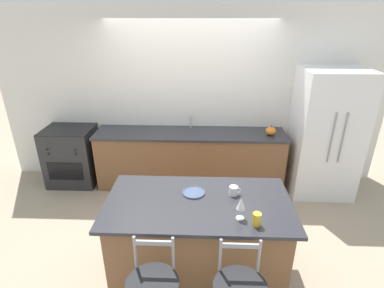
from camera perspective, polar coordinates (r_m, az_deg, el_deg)
name	(u,v)px	position (r m, az deg, el deg)	size (l,w,h in m)	color
ground_plane	(189,195)	(4.67, -0.53, -9.67)	(18.00, 18.00, 0.00)	tan
wall_back	(191,98)	(4.73, -0.21, 8.80)	(6.00, 0.07, 2.70)	silver
back_counter	(190,158)	(4.76, -0.34, -2.71)	(2.90, 0.65, 0.90)	brown
sink_faucet	(191,119)	(4.71, -0.26, 4.73)	(0.02, 0.13, 0.22)	#ADAFB5
kitchen_island	(198,238)	(3.21, 1.13, -17.48)	(1.80, 0.95, 0.90)	brown
refrigerator	(325,134)	(4.81, 24.03, 1.82)	(0.90, 0.80, 1.88)	white
oven_range	(72,156)	(5.17, -21.85, -2.10)	(0.75, 0.63, 0.93)	#28282B
dinner_plate	(194,192)	(3.05, 0.35, -9.20)	(0.23, 0.23, 0.02)	#425170
wine_glass	(241,204)	(2.68, 9.32, -11.19)	(0.08, 0.08, 0.21)	white
coffee_mug	(234,191)	(3.04, 7.96, -8.79)	(0.12, 0.09, 0.09)	white
tumbler_cup	(257,219)	(2.68, 12.23, -13.83)	(0.07, 0.07, 0.12)	gold
pumpkin_decoration	(271,131)	(4.60, 14.79, 2.42)	(0.16, 0.16, 0.14)	orange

